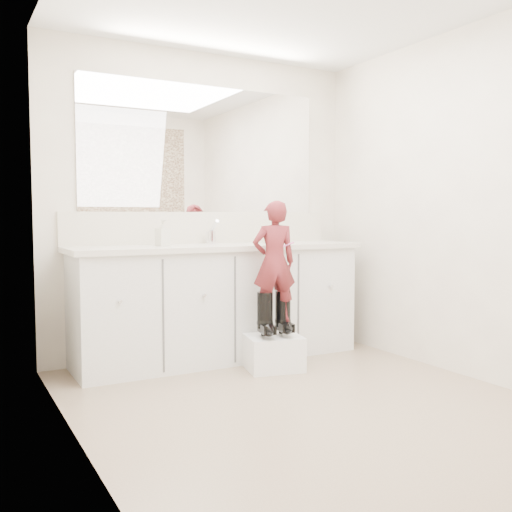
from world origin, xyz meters
TOP-DOWN VIEW (x-y plane):
  - floor at (0.00, 0.00)m, footprint 3.00×3.00m
  - wall_back at (0.00, 1.50)m, footprint 2.60×0.00m
  - wall_left at (-1.30, 0.00)m, footprint 0.00×3.00m
  - wall_right at (1.30, 0.00)m, footprint 0.00×3.00m
  - vanity_cabinet at (0.00, 1.23)m, footprint 2.20×0.55m
  - countertop at (0.00, 1.21)m, footprint 2.28×0.58m
  - backsplash at (0.00, 1.49)m, footprint 2.28×0.03m
  - mirror at (0.00, 1.49)m, footprint 2.00×0.02m
  - faucet at (0.00, 1.38)m, footprint 0.08×0.08m
  - cup at (0.46, 1.28)m, footprint 0.14×0.14m
  - soap_bottle at (-0.44, 1.24)m, footprint 0.11×0.11m
  - step_stool at (0.21, 0.75)m, footprint 0.45×0.40m
  - boot_left at (0.14, 0.75)m, footprint 0.16×0.24m
  - boot_right at (0.29, 0.75)m, footprint 0.16×0.24m
  - toddler at (0.21, 0.75)m, footprint 0.36×0.27m
  - toothbrush at (0.28, 0.72)m, footprint 0.13×0.04m

SIDE VIEW (x-z plane):
  - floor at x=0.00m, z-range 0.00..0.00m
  - step_stool at x=0.21m, z-range 0.00..0.25m
  - boot_left at x=0.14m, z-range 0.25..0.57m
  - boot_right at x=0.29m, z-range 0.25..0.57m
  - vanity_cabinet at x=0.00m, z-range 0.00..0.85m
  - toddler at x=0.21m, z-range 0.35..1.22m
  - countertop at x=0.00m, z-range 0.85..0.89m
  - toothbrush at x=0.28m, z-range 0.87..0.93m
  - faucet at x=0.00m, z-range 0.89..0.99m
  - cup at x=0.46m, z-range 0.89..0.99m
  - soap_bottle at x=-0.44m, z-range 0.89..1.08m
  - backsplash at x=0.00m, z-range 0.89..1.14m
  - wall_back at x=0.00m, z-range -0.10..2.50m
  - wall_left at x=-1.30m, z-range -0.30..2.70m
  - wall_right at x=1.30m, z-range -0.30..2.70m
  - mirror at x=0.00m, z-range 1.14..2.14m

